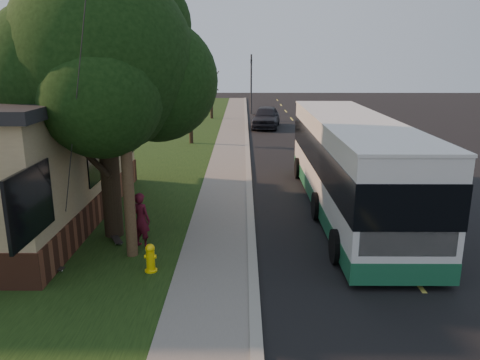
# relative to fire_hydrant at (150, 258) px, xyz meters

# --- Properties ---
(ground) EXTENTS (120.00, 120.00, 0.00)m
(ground) POSITION_rel_fire_hydrant_xyz_m (2.60, 0.00, -0.43)
(ground) COLOR black
(ground) RESTS_ON ground
(road) EXTENTS (8.00, 80.00, 0.01)m
(road) POSITION_rel_fire_hydrant_xyz_m (6.60, 10.00, -0.43)
(road) COLOR black
(road) RESTS_ON ground
(curb) EXTENTS (0.25, 80.00, 0.12)m
(curb) POSITION_rel_fire_hydrant_xyz_m (2.60, 10.00, -0.37)
(curb) COLOR gray
(curb) RESTS_ON ground
(sidewalk) EXTENTS (2.00, 80.00, 0.08)m
(sidewalk) POSITION_rel_fire_hydrant_xyz_m (1.60, 10.00, -0.39)
(sidewalk) COLOR slate
(sidewalk) RESTS_ON ground
(grass_verge) EXTENTS (5.00, 80.00, 0.07)m
(grass_verge) POSITION_rel_fire_hydrant_xyz_m (-1.90, 10.00, -0.40)
(grass_verge) COLOR black
(grass_verge) RESTS_ON ground
(fire_hydrant) EXTENTS (0.32, 0.32, 0.74)m
(fire_hydrant) POSITION_rel_fire_hydrant_xyz_m (0.00, 0.00, 0.00)
(fire_hydrant) COLOR yellow
(fire_hydrant) RESTS_ON grass_verge
(utility_pole) EXTENTS (2.86, 3.21, 9.07)m
(utility_pole) POSITION_rel_fire_hydrant_xyz_m (-0.71, 0.99, 4.20)
(utility_pole) COLOR #473321
(utility_pole) RESTS_ON ground
(leafy_tree) EXTENTS (6.30, 6.00, 7.80)m
(leafy_tree) POSITION_rel_fire_hydrant_xyz_m (-1.57, 2.65, 4.73)
(leafy_tree) COLOR black
(leafy_tree) RESTS_ON grass_verge
(bare_tree_near) EXTENTS (1.38, 1.21, 4.31)m
(bare_tree_near) POSITION_rel_fire_hydrant_xyz_m (-0.90, 18.00, 1.72)
(bare_tree_near) COLOR black
(bare_tree_near) RESTS_ON grass_verge
(bare_tree_far) EXTENTS (1.38, 1.21, 4.03)m
(bare_tree_far) POSITION_rel_fire_hydrant_xyz_m (-0.40, 30.00, 1.57)
(bare_tree_far) COLOR black
(bare_tree_far) RESTS_ON grass_verge
(traffic_signal) EXTENTS (0.18, 0.22, 5.50)m
(traffic_signal) POSITION_rel_fire_hydrant_xyz_m (3.10, 34.00, 2.73)
(traffic_signal) COLOR #2D2D30
(traffic_signal) RESTS_ON ground
(transit_bus) EXTENTS (2.83, 12.26, 3.32)m
(transit_bus) POSITION_rel_fire_hydrant_xyz_m (6.12, 5.14, 1.33)
(transit_bus) COLOR silver
(transit_bus) RESTS_ON ground
(skateboarder) EXTENTS (0.69, 0.60, 1.60)m
(skateboarder) POSITION_rel_fire_hydrant_xyz_m (-0.56, 1.62, 0.44)
(skateboarder) COLOR #511020
(skateboarder) RESTS_ON grass_verge
(skateboard_main) EXTENTS (0.59, 0.86, 0.08)m
(skateboard_main) POSITION_rel_fire_hydrant_xyz_m (-1.41, 2.00, -0.30)
(skateboard_main) COLOR black
(skateboard_main) RESTS_ON grass_verge
(skateboard_spare) EXTENTS (0.89, 0.38, 0.08)m
(skateboard_spare) POSITION_rel_fire_hydrant_xyz_m (-2.65, 0.04, -0.30)
(skateboard_spare) COLOR black
(skateboard_spare) RESTS_ON grass_verge
(dumpster) EXTENTS (1.73, 1.57, 1.24)m
(dumpster) POSITION_rel_fire_hydrant_xyz_m (-6.10, 5.81, 0.23)
(dumpster) COLOR black
(dumpster) RESTS_ON building_lot
(distant_car) EXTENTS (2.56, 5.06, 1.65)m
(distant_car) POSITION_rel_fire_hydrant_xyz_m (4.10, 24.99, 0.39)
(distant_car) COLOR black
(distant_car) RESTS_ON ground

